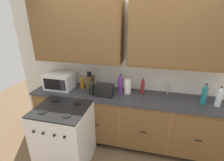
{
  "coord_description": "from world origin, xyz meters",
  "views": [
    {
      "loc": [
        0.4,
        -2.1,
        2.14
      ],
      "look_at": [
        -0.18,
        0.27,
        1.18
      ],
      "focal_mm": 26.04,
      "sensor_mm": 36.0,
      "label": 1
    }
  ],
  "objects_px": {
    "microwave": "(60,81)",
    "bottle_amber": "(82,82)",
    "toaster": "(105,90)",
    "bottle_violet": "(120,84)",
    "knife_block": "(90,82)",
    "paper_towel_roll": "(128,86)",
    "bottle_teal": "(204,94)",
    "bottle_dark": "(91,88)",
    "stove_range": "(64,135)",
    "bottle_clear": "(219,97)",
    "bottle_red": "(143,86)"
  },
  "relations": [
    {
      "from": "paper_towel_roll",
      "to": "bottle_clear",
      "type": "distance_m",
      "value": 1.33
    },
    {
      "from": "microwave",
      "to": "knife_block",
      "type": "relative_size",
      "value": 1.55
    },
    {
      "from": "knife_block",
      "to": "bottle_violet",
      "type": "xyz_separation_m",
      "value": [
        0.57,
        -0.07,
        0.05
      ]
    },
    {
      "from": "microwave",
      "to": "bottle_red",
      "type": "relative_size",
      "value": 1.76
    },
    {
      "from": "microwave",
      "to": "bottle_teal",
      "type": "bearing_deg",
      "value": -0.84
    },
    {
      "from": "bottle_clear",
      "to": "bottle_violet",
      "type": "xyz_separation_m",
      "value": [
        -1.45,
        0.12,
        0.01
      ]
    },
    {
      "from": "knife_block",
      "to": "bottle_red",
      "type": "distance_m",
      "value": 0.94
    },
    {
      "from": "bottle_violet",
      "to": "bottle_red",
      "type": "distance_m",
      "value": 0.37
    },
    {
      "from": "bottle_violet",
      "to": "knife_block",
      "type": "bearing_deg",
      "value": 173.46
    },
    {
      "from": "bottle_red",
      "to": "stove_range",
      "type": "bearing_deg",
      "value": -144.88
    },
    {
      "from": "knife_block",
      "to": "microwave",
      "type": "bearing_deg",
      "value": -165.49
    },
    {
      "from": "bottle_teal",
      "to": "bottle_amber",
      "type": "xyz_separation_m",
      "value": [
        -1.96,
        0.11,
        -0.04
      ]
    },
    {
      "from": "knife_block",
      "to": "bottle_clear",
      "type": "bearing_deg",
      "value": -5.23
    },
    {
      "from": "bottle_clear",
      "to": "bottle_dark",
      "type": "distance_m",
      "value": 1.9
    },
    {
      "from": "bottle_violet",
      "to": "bottle_red",
      "type": "height_order",
      "value": "bottle_violet"
    },
    {
      "from": "toaster",
      "to": "bottle_teal",
      "type": "xyz_separation_m",
      "value": [
        1.49,
        0.07,
        0.06
      ]
    },
    {
      "from": "toaster",
      "to": "knife_block",
      "type": "distance_m",
      "value": 0.42
    },
    {
      "from": "knife_block",
      "to": "bottle_dark",
      "type": "relative_size",
      "value": 1.22
    },
    {
      "from": "knife_block",
      "to": "bottle_red",
      "type": "xyz_separation_m",
      "value": [
        0.94,
        -0.01,
        0.02
      ]
    },
    {
      "from": "stove_range",
      "to": "bottle_red",
      "type": "relative_size",
      "value": 3.49
    },
    {
      "from": "stove_range",
      "to": "paper_towel_roll",
      "type": "distance_m",
      "value": 1.25
    },
    {
      "from": "knife_block",
      "to": "bottle_clear",
      "type": "relative_size",
      "value": 1.0
    },
    {
      "from": "bottle_clear",
      "to": "bottle_amber",
      "type": "height_order",
      "value": "bottle_clear"
    },
    {
      "from": "knife_block",
      "to": "paper_towel_roll",
      "type": "xyz_separation_m",
      "value": [
        0.7,
        -0.06,
        0.01
      ]
    },
    {
      "from": "toaster",
      "to": "bottle_teal",
      "type": "relative_size",
      "value": 0.86
    },
    {
      "from": "stove_range",
      "to": "bottle_violet",
      "type": "bearing_deg",
      "value": 44.7
    },
    {
      "from": "microwave",
      "to": "bottle_amber",
      "type": "relative_size",
      "value": 1.97
    },
    {
      "from": "stove_range",
      "to": "bottle_dark",
      "type": "bearing_deg",
      "value": 62.49
    },
    {
      "from": "microwave",
      "to": "bottle_clear",
      "type": "height_order",
      "value": "bottle_clear"
    },
    {
      "from": "bottle_clear",
      "to": "bottle_red",
      "type": "height_order",
      "value": "bottle_clear"
    },
    {
      "from": "stove_range",
      "to": "microwave",
      "type": "distance_m",
      "value": 0.96
    },
    {
      "from": "microwave",
      "to": "bottle_amber",
      "type": "distance_m",
      "value": 0.4
    },
    {
      "from": "knife_block",
      "to": "paper_towel_roll",
      "type": "bearing_deg",
      "value": -5.17
    },
    {
      "from": "toaster",
      "to": "bottle_violet",
      "type": "relative_size",
      "value": 0.84
    },
    {
      "from": "bottle_teal",
      "to": "bottle_clear",
      "type": "distance_m",
      "value": 0.19
    },
    {
      "from": "toaster",
      "to": "bottle_violet",
      "type": "bearing_deg",
      "value": 36.62
    },
    {
      "from": "toaster",
      "to": "bottle_dark",
      "type": "xyz_separation_m",
      "value": [
        -0.22,
        -0.02,
        0.03
      ]
    },
    {
      "from": "microwave",
      "to": "bottle_clear",
      "type": "xyz_separation_m",
      "value": [
        2.55,
        -0.05,
        0.01
      ]
    },
    {
      "from": "microwave",
      "to": "knife_block",
      "type": "bearing_deg",
      "value": 14.51
    },
    {
      "from": "knife_block",
      "to": "bottle_dark",
      "type": "bearing_deg",
      "value": -64.63
    },
    {
      "from": "bottle_violet",
      "to": "toaster",
      "type": "bearing_deg",
      "value": -143.38
    },
    {
      "from": "bottle_teal",
      "to": "bottle_red",
      "type": "bearing_deg",
      "value": 170.01
    },
    {
      "from": "bottle_teal",
      "to": "bottle_violet",
      "type": "xyz_separation_m",
      "value": [
        -1.26,
        0.1,
        0.0
      ]
    },
    {
      "from": "knife_block",
      "to": "bottle_teal",
      "type": "height_order",
      "value": "bottle_teal"
    },
    {
      "from": "stove_range",
      "to": "bottle_clear",
      "type": "bearing_deg",
      "value": 15.24
    },
    {
      "from": "microwave",
      "to": "paper_towel_roll",
      "type": "bearing_deg",
      "value": 3.37
    },
    {
      "from": "bottle_violet",
      "to": "microwave",
      "type": "bearing_deg",
      "value": -176.38
    },
    {
      "from": "bottle_clear",
      "to": "knife_block",
      "type": "bearing_deg",
      "value": 174.77
    },
    {
      "from": "toaster",
      "to": "knife_block",
      "type": "xyz_separation_m",
      "value": [
        -0.34,
        0.24,
        0.02
      ]
    },
    {
      "from": "bottle_red",
      "to": "bottle_dark",
      "type": "bearing_deg",
      "value": -163.15
    }
  ]
}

